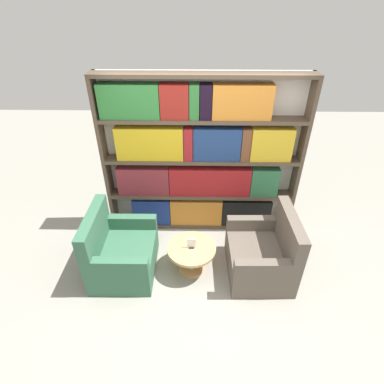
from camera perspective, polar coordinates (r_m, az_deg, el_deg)
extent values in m
plane|color=gray|center=(4.10, 1.72, -17.59)|extent=(14.00, 14.00, 0.00)
cube|color=silver|center=(4.47, 1.85, 7.00)|extent=(2.85, 0.05, 2.39)
cube|color=brown|center=(4.55, -16.14, 6.16)|extent=(0.05, 0.30, 2.39)
cube|color=brown|center=(4.60, 19.67, 5.76)|extent=(0.05, 0.30, 2.39)
cube|color=brown|center=(5.00, 1.62, -5.72)|extent=(2.75, 0.30, 0.05)
cube|color=brown|center=(4.66, 1.73, -0.27)|extent=(2.75, 0.30, 0.05)
cube|color=brown|center=(4.36, 1.86, 6.26)|extent=(2.75, 0.30, 0.05)
cube|color=brown|center=(4.12, 2.01, 13.67)|extent=(2.75, 0.30, 0.05)
cube|color=brown|center=(3.96, 2.19, 21.48)|extent=(2.75, 0.30, 0.05)
cube|color=navy|center=(4.88, -7.63, -3.44)|extent=(0.59, 0.20, 0.46)
cube|color=orange|center=(4.83, 0.79, -3.56)|extent=(0.82, 0.20, 0.46)
cube|color=black|center=(4.89, 10.21, -3.61)|extent=(0.76, 0.20, 0.46)
cube|color=maroon|center=(4.57, -9.18, 2.27)|extent=(0.77, 0.20, 0.45)
cube|color=maroon|center=(4.51, 3.39, 2.18)|extent=(1.20, 0.20, 0.45)
cube|color=#2F6D45|center=(4.62, 13.54, 2.03)|extent=(0.41, 0.20, 0.45)
cube|color=gold|center=(4.27, -8.03, 9.25)|extent=(0.93, 0.20, 0.47)
cube|color=maroon|center=(4.22, -0.71, 9.28)|extent=(0.12, 0.20, 0.47)
cube|color=navy|center=(4.23, 4.75, 9.21)|extent=(0.65, 0.20, 0.47)
cube|color=brown|center=(4.27, 10.14, 9.06)|extent=(0.12, 0.20, 0.47)
cube|color=gold|center=(4.34, 14.84, 8.87)|extent=(0.57, 0.20, 0.47)
cube|color=#307936|center=(4.11, -11.85, 16.61)|extent=(0.78, 0.20, 0.45)
cube|color=maroon|center=(4.02, -3.35, 16.88)|extent=(0.37, 0.20, 0.45)
cube|color=#2D7134|center=(4.01, 0.43, 16.89)|extent=(0.12, 0.20, 0.45)
cube|color=black|center=(4.01, 2.62, 16.86)|extent=(0.15, 0.20, 0.45)
cube|color=orange|center=(4.05, 9.53, 16.62)|extent=(0.77, 0.20, 0.45)
cube|color=#336047|center=(4.25, -12.67, -12.19)|extent=(0.81, 0.94, 0.41)
cube|color=#336047|center=(4.03, -18.11, -7.24)|extent=(0.14, 0.94, 0.53)
cube|color=#336047|center=(3.75, -13.43, -13.51)|extent=(0.66, 0.12, 0.19)
cube|color=#336047|center=(4.33, -11.18, -5.58)|extent=(0.66, 0.12, 0.19)
cube|color=brown|center=(4.23, 12.54, -12.51)|extent=(0.82, 0.96, 0.41)
cube|color=brown|center=(4.00, 18.04, -7.58)|extent=(0.16, 0.94, 0.53)
cube|color=brown|center=(4.31, 11.11, -5.84)|extent=(0.67, 0.13, 0.19)
cube|color=brown|center=(3.73, 13.22, -13.88)|extent=(0.67, 0.13, 0.19)
cylinder|color=tan|center=(4.17, -0.11, -12.72)|extent=(0.12, 0.12, 0.37)
cylinder|color=tan|center=(4.29, -0.10, -14.27)|extent=(0.36, 0.36, 0.03)
cylinder|color=tan|center=(4.02, -0.11, -10.72)|extent=(0.65, 0.65, 0.04)
cube|color=black|center=(4.00, -0.11, -10.47)|extent=(0.07, 0.06, 0.01)
cube|color=white|center=(3.95, -0.11, -9.73)|extent=(0.12, 0.01, 0.15)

